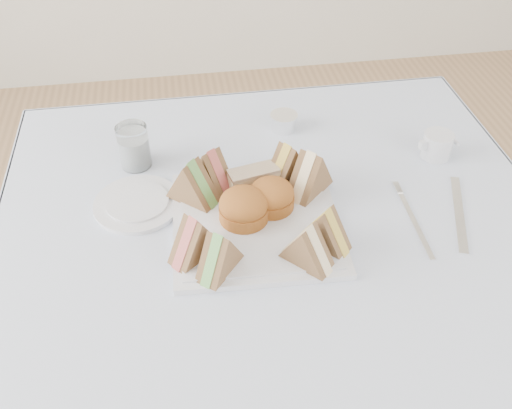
{
  "coord_description": "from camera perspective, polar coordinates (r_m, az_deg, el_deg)",
  "views": [
    {
      "loc": [
        -0.15,
        -0.69,
        1.46
      ],
      "look_at": [
        -0.04,
        0.05,
        0.8
      ],
      "focal_mm": 40.0,
      "sensor_mm": 36.0,
      "label": 1
    }
  ],
  "objects": [
    {
      "name": "sandwich_fr_b",
      "position": [
        0.93,
        5.17,
        -4.02
      ],
      "size": [
        0.09,
        0.09,
        0.08
      ],
      "primitive_type": null,
      "rotation": [
        0.0,
        0.0,
        -0.8
      ],
      "color": "brown",
      "rests_on": "serving_plate"
    },
    {
      "name": "sandwich_fl_a",
      "position": [
        0.94,
        -6.14,
        -3.21
      ],
      "size": [
        0.1,
        0.09,
        0.08
      ],
      "primitive_type": null,
      "rotation": [
        0.0,
        0.0,
        0.67
      ],
      "color": "brown",
      "rests_on": "serving_plate"
    },
    {
      "name": "scone_left",
      "position": [
        1.01,
        -1.24,
        -0.23
      ],
      "size": [
        0.09,
        0.09,
        0.06
      ],
      "primitive_type": "cylinder",
      "rotation": [
        0.0,
        0.0,
        -0.05
      ],
      "color": "#A66326",
      "rests_on": "serving_plate"
    },
    {
      "name": "serving_plate",
      "position": [
        1.03,
        0.0,
        -1.84
      ],
      "size": [
        0.31,
        0.31,
        0.01
      ],
      "primitive_type": "cube",
      "rotation": [
        0.0,
        0.0,
        -0.04
      ],
      "color": "silver",
      "rests_on": "tablecloth"
    },
    {
      "name": "creamer_jug",
      "position": [
        1.23,
        17.65,
        5.66
      ],
      "size": [
        0.07,
        0.07,
        0.05
      ],
      "primitive_type": "cylinder",
      "rotation": [
        0.0,
        0.0,
        0.23
      ],
      "color": "silver",
      "rests_on": "tablecloth"
    },
    {
      "name": "tablecloth",
      "position": [
        1.01,
        2.58,
        -3.72
      ],
      "size": [
        1.02,
        1.02,
        0.01
      ],
      "primitive_type": "cube",
      "color": "silver",
      "rests_on": "table"
    },
    {
      "name": "scone_right",
      "position": [
        1.03,
        1.56,
        0.87
      ],
      "size": [
        0.11,
        0.11,
        0.06
      ],
      "primitive_type": "cylinder",
      "rotation": [
        0.0,
        0.0,
        0.32
      ],
      "color": "#A66326",
      "rests_on": "serving_plate"
    },
    {
      "name": "table",
      "position": [
        1.3,
        2.07,
        -15.4
      ],
      "size": [
        0.9,
        0.9,
        0.74
      ],
      "primitive_type": "cube",
      "color": "brown",
      "rests_on": "floor"
    },
    {
      "name": "sandwich_fl_b",
      "position": [
        0.91,
        -3.7,
        -4.77
      ],
      "size": [
        0.09,
        0.09,
        0.08
      ],
      "primitive_type": null,
      "rotation": [
        0.0,
        0.0,
        0.88
      ],
      "color": "brown",
      "rests_on": "serving_plate"
    },
    {
      "name": "sandwich_fr_a",
      "position": [
        0.96,
        6.96,
        -2.26
      ],
      "size": [
        0.09,
        0.09,
        0.08
      ],
      "primitive_type": null,
      "rotation": [
        0.0,
        0.0,
        -0.78
      ],
      "color": "brown",
      "rests_on": "serving_plate"
    },
    {
      "name": "tea_strainer",
      "position": [
        1.26,
        2.79,
        8.17
      ],
      "size": [
        0.08,
        0.08,
        0.03
      ],
      "primitive_type": "cylinder",
      "rotation": [
        0.0,
        0.0,
        -0.29
      ],
      "color": "white",
      "rests_on": "tablecloth"
    },
    {
      "name": "side_plate",
      "position": [
        1.09,
        -11.76,
        0.08
      ],
      "size": [
        0.19,
        0.19,
        0.01
      ],
      "primitive_type": "cylinder",
      "rotation": [
        0.0,
        0.0,
        -0.17
      ],
      "color": "silver",
      "rests_on": "tablecloth"
    },
    {
      "name": "fork",
      "position": [
        1.07,
        15.67,
        -1.99
      ],
      "size": [
        0.01,
        0.18,
        0.0
      ],
      "primitive_type": "cube",
      "rotation": [
        0.0,
        0.0,
        -0.03
      ],
      "color": "white",
      "rests_on": "tablecloth"
    },
    {
      "name": "knife",
      "position": [
        1.12,
        19.62,
        -0.83
      ],
      "size": [
        0.09,
        0.21,
        0.0
      ],
      "primitive_type": "cube",
      "rotation": [
        0.0,
        0.0,
        -0.34
      ],
      "color": "white",
      "rests_on": "tablecloth"
    },
    {
      "name": "pastry_slice",
      "position": [
        1.08,
        -0.26,
        2.56
      ],
      "size": [
        0.1,
        0.06,
        0.04
      ],
      "primitive_type": "cube",
      "rotation": [
        0.0,
        0.0,
        0.22
      ],
      "color": "beige",
      "rests_on": "serving_plate"
    },
    {
      "name": "sandwich_br_b",
      "position": [
        1.09,
        3.11,
        4.2
      ],
      "size": [
        0.1,
        0.09,
        0.08
      ],
      "primitive_type": null,
      "rotation": [
        0.0,
        0.0,
        -2.52
      ],
      "color": "brown",
      "rests_on": "serving_plate"
    },
    {
      "name": "water_glass",
      "position": [
        1.17,
        -12.12,
        5.71
      ],
      "size": [
        0.08,
        0.08,
        0.09
      ],
      "primitive_type": "cylinder",
      "rotation": [
        0.0,
        0.0,
        -0.36
      ],
      "color": "white",
      "rests_on": "tablecloth"
    },
    {
      "name": "sandwich_bl_b",
      "position": [
        1.08,
        -4.45,
        3.66
      ],
      "size": [
        0.09,
        0.1,
        0.08
      ],
      "primitive_type": null,
      "rotation": [
        0.0,
        0.0,
        2.2
      ],
      "color": "brown",
      "rests_on": "serving_plate"
    },
    {
      "name": "sandwich_bl_a",
      "position": [
        1.04,
        -6.4,
        2.39
      ],
      "size": [
        0.1,
        0.1,
        0.09
      ],
      "primitive_type": null,
      "rotation": [
        0.0,
        0.0,
        2.42
      ],
      "color": "brown",
      "rests_on": "serving_plate"
    },
    {
      "name": "sandwich_br_a",
      "position": [
        1.06,
        5.43,
        3.27
      ],
      "size": [
        0.11,
        0.1,
        0.09
      ],
      "primitive_type": null,
      "rotation": [
        0.0,
        0.0,
        -2.37
      ],
      "color": "brown",
      "rests_on": "serving_plate"
    }
  ]
}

